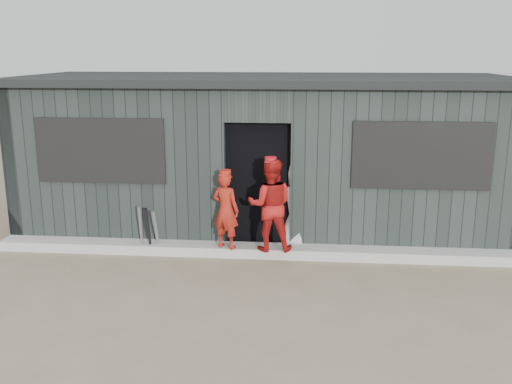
# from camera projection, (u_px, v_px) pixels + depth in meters

# --- Properties ---
(ground) EXTENTS (80.00, 80.00, 0.00)m
(ground) POSITION_uv_depth(u_px,v_px,m) (243.00, 307.00, 6.94)
(ground) COLOR #756651
(ground) RESTS_ON ground
(curb) EXTENTS (8.00, 0.36, 0.15)m
(curb) POSITION_uv_depth(u_px,v_px,m) (256.00, 251.00, 8.68)
(curb) COLOR #A8A8A2
(curb) RESTS_ON ground
(bat_left) EXTENTS (0.10, 0.22, 0.78)m
(bat_left) POSITION_uv_depth(u_px,v_px,m) (141.00, 230.00, 8.64)
(bat_left) COLOR gray
(bat_left) RESTS_ON ground
(bat_mid) EXTENTS (0.12, 0.24, 0.71)m
(bat_mid) POSITION_uv_depth(u_px,v_px,m) (156.00, 232.00, 8.66)
(bat_mid) COLOR gray
(bat_mid) RESTS_ON ground
(bat_right) EXTENTS (0.07, 0.29, 0.77)m
(bat_right) POSITION_uv_depth(u_px,v_px,m) (148.00, 231.00, 8.61)
(bat_right) COLOR black
(bat_right) RESTS_ON ground
(player_red_left) EXTENTS (0.50, 0.43, 1.17)m
(player_red_left) POSITION_uv_depth(u_px,v_px,m) (226.00, 210.00, 8.45)
(player_red_left) COLOR #A32014
(player_red_left) RESTS_ON curb
(player_red_right) EXTENTS (0.70, 0.56, 1.38)m
(player_red_right) POSITION_uv_depth(u_px,v_px,m) (270.00, 205.00, 8.34)
(player_red_right) COLOR #AB1715
(player_red_right) RESTS_ON curb
(player_grey_back) EXTENTS (0.75, 0.56, 1.39)m
(player_grey_back) POSITION_uv_depth(u_px,v_px,m) (298.00, 206.00, 8.83)
(player_grey_back) COLOR #B3B3B3
(player_grey_back) RESTS_ON ground
(dugout) EXTENTS (8.30, 3.30, 2.62)m
(dugout) POSITION_uv_depth(u_px,v_px,m) (265.00, 153.00, 10.01)
(dugout) COLOR black
(dugout) RESTS_ON ground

